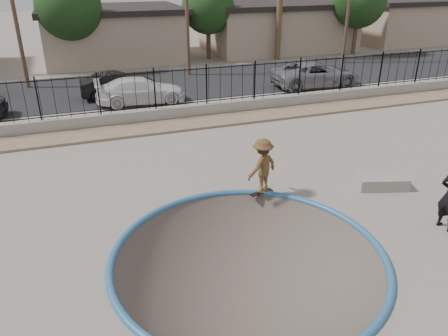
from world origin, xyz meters
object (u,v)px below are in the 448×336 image
car_b (119,85)px  car_c (141,90)px  concrete_ledge (382,182)px  skateboard (261,193)px  skater (262,169)px  car_d (315,74)px

car_b → car_c: (0.93, -1.60, -0.00)m
concrete_ledge → skateboard: bearing=166.7°
skater → concrete_ledge: 4.08m
car_c → car_d: 10.49m
skater → car_c: skater is taller
skateboard → car_b: 13.38m
skateboard → concrete_ledge: concrete_ledge is taller
skater → skateboard: skater is taller
concrete_ledge → car_b: bearing=115.5°
car_c → concrete_ledge: bearing=-153.1°
skateboard → car_d: 14.39m
skater → skateboard: size_ratio=2.09×
car_b → skateboard: bearing=-167.8°
skateboard → car_b: (-2.76, 13.07, 0.66)m
skateboard → car_d: size_ratio=0.16×
concrete_ledge → car_d: size_ratio=0.30×
concrete_ledge → car_b: 15.52m
car_b → car_c: bearing=-149.7°
skateboard → car_d: car_d is taller
car_d → concrete_ledge: bearing=160.6°
car_c → skater: bearing=-168.9°
skater → skateboard: 0.84m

